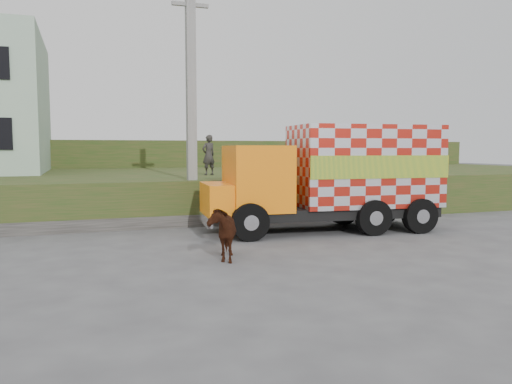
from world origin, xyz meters
name	(u,v)px	position (x,y,z in m)	size (l,w,h in m)	color
ground	(268,248)	(0.00, 0.00, 0.00)	(120.00, 120.00, 0.00)	#474749
embankment	(189,189)	(0.00, 10.00, 0.75)	(40.00, 12.00, 1.50)	#234517
embankment_far	(153,164)	(0.00, 22.00, 1.50)	(40.00, 12.00, 3.00)	#234517
retaining_strip	(165,222)	(-2.00, 4.20, 0.20)	(16.00, 0.50, 0.40)	#595651
utility_pole	(191,102)	(-1.00, 4.60, 4.08)	(1.20, 0.30, 8.00)	gray
cargo_truck	(334,177)	(2.91, 1.94, 1.68)	(7.48, 3.08, 3.26)	black
cow	(221,232)	(-1.46, -0.81, 0.63)	(0.68, 1.50, 1.27)	black
pedestrian	(209,155)	(0.27, 7.47, 2.29)	(0.58, 0.38, 1.59)	#312E2C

